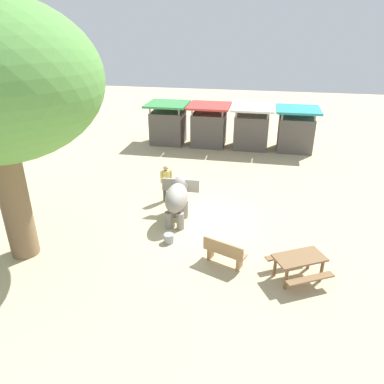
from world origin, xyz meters
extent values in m
plane|color=tan|center=(0.00, 0.00, 0.00)|extent=(60.00, 60.00, 0.00)
cylinder|color=gray|center=(-1.00, 0.13, 0.33)|extent=(0.29, 0.29, 0.66)
cylinder|color=gray|center=(-0.55, 0.15, 0.33)|extent=(0.29, 0.29, 0.66)
cylinder|color=gray|center=(-0.97, -0.78, 0.33)|extent=(0.29, 0.29, 0.66)
cylinder|color=gray|center=(-0.51, -0.76, 0.33)|extent=(0.29, 0.29, 0.66)
ellipsoid|color=gray|center=(-0.76, -0.31, 1.05)|extent=(0.90, 1.68, 0.99)
sphere|color=gray|center=(-0.80, 0.70, 1.18)|extent=(0.70, 0.70, 0.70)
cone|color=gray|center=(-0.81, 0.96, 0.55)|extent=(0.22, 0.22, 1.11)
cube|color=gray|center=(-1.26, 0.58, 1.18)|extent=(0.57, 0.11, 0.53)
cube|color=gray|center=(-0.33, 0.61, 1.18)|extent=(0.57, 0.11, 0.53)
cylinder|color=#3F3833|center=(-1.54, 1.52, 0.41)|extent=(0.14, 0.14, 0.82)
cylinder|color=#3F3833|center=(-1.70, 1.44, 0.41)|extent=(0.14, 0.14, 0.82)
cylinder|color=tan|center=(-1.62, 1.48, 1.11)|extent=(0.32, 0.32, 0.58)
sphere|color=tan|center=(-1.62, 1.48, 1.51)|extent=(0.22, 0.22, 0.22)
cylinder|color=tan|center=(-1.43, 1.57, 1.12)|extent=(0.09, 0.09, 0.55)
cylinder|color=tan|center=(-1.81, 1.39, 1.12)|extent=(0.09, 0.09, 0.55)
cylinder|color=brown|center=(-5.30, -3.30, 1.96)|extent=(0.90, 0.90, 3.92)
cube|color=#9E7A51|center=(1.37, -2.61, 0.45)|extent=(1.45, 0.89, 0.06)
cube|color=#9E7A51|center=(1.31, -2.77, 0.68)|extent=(1.32, 0.58, 0.40)
cube|color=#9E7A51|center=(0.88, -2.42, 0.21)|extent=(0.21, 0.36, 0.42)
cube|color=#9E7A51|center=(1.86, -2.81, 0.21)|extent=(0.21, 0.36, 0.42)
cube|color=brown|center=(3.62, -2.96, 0.75)|extent=(1.70, 1.42, 0.06)
cylinder|color=brown|center=(3.99, -2.39, 0.36)|extent=(0.10, 0.10, 0.72)
cylinder|color=brown|center=(4.30, -2.95, 0.36)|extent=(0.10, 0.10, 0.72)
cylinder|color=brown|center=(2.94, -2.96, 0.36)|extent=(0.10, 0.10, 0.72)
cylinder|color=brown|center=(3.25, -3.52, 0.36)|extent=(0.10, 0.10, 0.72)
cube|color=brown|center=(3.32, -2.41, 0.44)|extent=(1.43, 0.93, 0.05)
cube|color=brown|center=(3.92, -3.50, 0.44)|extent=(1.43, 0.93, 0.05)
cube|color=#59514C|center=(-3.61, 9.59, 1.00)|extent=(2.00, 1.80, 2.00)
cube|color=#388C47|center=(-3.61, 9.59, 2.46)|extent=(2.50, 2.50, 0.12)
cylinder|color=gray|center=(-2.71, 10.40, 1.20)|extent=(0.10, 0.10, 2.40)
cylinder|color=gray|center=(-2.71, 8.78, 1.20)|extent=(0.10, 0.10, 2.40)
cylinder|color=gray|center=(-4.51, 10.40, 1.20)|extent=(0.10, 0.10, 2.40)
cylinder|color=gray|center=(-4.51, 8.78, 1.20)|extent=(0.10, 0.10, 2.40)
cube|color=#59514C|center=(-1.01, 9.59, 1.00)|extent=(2.00, 1.80, 2.00)
cube|color=#C63833|center=(-1.01, 9.59, 2.46)|extent=(2.50, 2.50, 0.12)
cylinder|color=gray|center=(-0.11, 10.40, 1.20)|extent=(0.10, 0.10, 2.40)
cylinder|color=gray|center=(-0.11, 8.78, 1.20)|extent=(0.10, 0.10, 2.40)
cylinder|color=gray|center=(-1.91, 10.40, 1.20)|extent=(0.10, 0.10, 2.40)
cylinder|color=gray|center=(-1.91, 8.78, 1.20)|extent=(0.10, 0.10, 2.40)
cube|color=#59514C|center=(1.59, 9.59, 1.00)|extent=(2.00, 1.80, 2.00)
cube|color=silver|center=(1.59, 9.59, 2.46)|extent=(2.50, 2.50, 0.12)
cylinder|color=gray|center=(2.49, 10.40, 1.20)|extent=(0.10, 0.10, 2.40)
cylinder|color=gray|center=(2.49, 8.78, 1.20)|extent=(0.10, 0.10, 2.40)
cylinder|color=gray|center=(0.69, 10.40, 1.20)|extent=(0.10, 0.10, 2.40)
cylinder|color=gray|center=(0.69, 8.78, 1.20)|extent=(0.10, 0.10, 2.40)
cube|color=#59514C|center=(4.19, 9.59, 1.00)|extent=(2.00, 1.80, 2.00)
cube|color=teal|center=(4.19, 9.59, 2.46)|extent=(2.50, 2.50, 0.12)
cylinder|color=gray|center=(5.09, 10.40, 1.20)|extent=(0.10, 0.10, 2.40)
cylinder|color=gray|center=(5.09, 8.78, 1.20)|extent=(0.10, 0.10, 2.40)
cylinder|color=gray|center=(3.29, 10.40, 1.20)|extent=(0.10, 0.10, 2.40)
cylinder|color=gray|center=(3.29, 8.78, 1.20)|extent=(0.10, 0.10, 2.40)
cylinder|color=gray|center=(-0.71, -1.76, 0.16)|extent=(0.36, 0.36, 0.32)
camera|label=1|loc=(2.20, -12.47, 7.16)|focal=34.45mm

